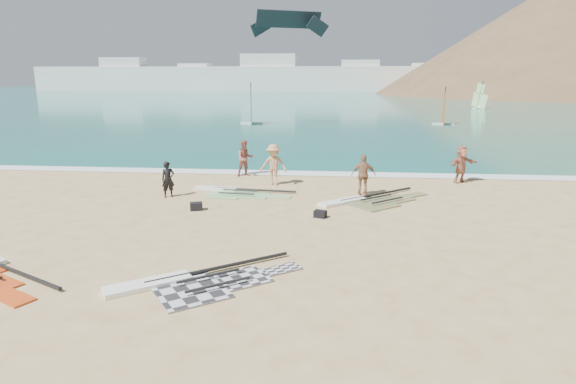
# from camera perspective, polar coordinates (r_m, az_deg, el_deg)

# --- Properties ---
(ground) EXTENTS (300.00, 300.00, 0.00)m
(ground) POSITION_cam_1_polar(r_m,az_deg,el_deg) (14.44, -2.80, -7.58)
(ground) COLOR #D1BB7A
(ground) RESTS_ON ground
(sea) EXTENTS (300.00, 240.00, 0.06)m
(sea) POSITION_cam_1_polar(r_m,az_deg,el_deg) (145.42, 4.77, 11.57)
(sea) COLOR #0D615B
(sea) RESTS_ON ground
(surf_line) EXTENTS (300.00, 1.20, 0.04)m
(surf_line) POSITION_cam_1_polar(r_m,az_deg,el_deg) (26.22, 1.02, 2.16)
(surf_line) COLOR white
(surf_line) RESTS_ON ground
(far_town) EXTENTS (160.00, 8.00, 12.00)m
(far_town) POSITION_cam_1_polar(r_m,az_deg,el_deg) (164.27, -0.76, 13.42)
(far_town) COLOR white
(far_town) RESTS_ON ground
(rig_grey) EXTENTS (4.92, 3.84, 0.20)m
(rig_grey) POSITION_cam_1_polar(r_m,az_deg,el_deg) (12.83, -11.29, -10.44)
(rig_grey) COLOR #29292B
(rig_grey) RESTS_ON ground
(rig_green) EXTENTS (4.87, 2.17, 0.19)m
(rig_green) POSITION_cam_1_polar(r_m,az_deg,el_deg) (22.08, -6.63, 0.01)
(rig_green) COLOR green
(rig_green) RESTS_ON ground
(rig_orange) EXTENTS (4.88, 4.08, 0.20)m
(rig_orange) POSITION_cam_1_polar(r_m,az_deg,el_deg) (20.69, 9.42, -1.02)
(rig_orange) COLOR #DA6700
(rig_orange) RESTS_ON ground
(gear_bag_near) EXTENTS (0.57, 0.48, 0.31)m
(gear_bag_near) POSITION_cam_1_polar(r_m,az_deg,el_deg) (19.48, -10.82, -1.68)
(gear_bag_near) COLOR black
(gear_bag_near) RESTS_ON ground
(gear_bag_far) EXTENTS (0.52, 0.44, 0.27)m
(gear_bag_far) POSITION_cam_1_polar(r_m,az_deg,el_deg) (18.20, 3.84, -2.62)
(gear_bag_far) COLOR black
(gear_bag_far) RESTS_ON ground
(person_wetsuit) EXTENTS (0.69, 0.63, 1.58)m
(person_wetsuit) POSITION_cam_1_polar(r_m,az_deg,el_deg) (21.71, -14.03, 1.46)
(person_wetsuit) COLOR black
(person_wetsuit) RESTS_ON ground
(beachgoer_left) EXTENTS (1.15, 1.05, 1.91)m
(beachgoer_left) POSITION_cam_1_polar(r_m,az_deg,el_deg) (25.61, -5.10, 4.01)
(beachgoer_left) COLOR #9E5549
(beachgoer_left) RESTS_ON ground
(beachgoer_mid) EXTENTS (1.31, 0.77, 2.01)m
(beachgoer_mid) POSITION_cam_1_polar(r_m,az_deg,el_deg) (23.36, -1.73, 3.24)
(beachgoer_mid) COLOR tan
(beachgoer_mid) RESTS_ON ground
(beachgoer_back) EXTENTS (1.09, 0.49, 1.83)m
(beachgoer_back) POSITION_cam_1_polar(r_m,az_deg,el_deg) (21.70, 8.94, 2.03)
(beachgoer_back) COLOR #986A49
(beachgoer_back) RESTS_ON ground
(beachgoer_right) EXTENTS (1.76, 1.40, 1.87)m
(beachgoer_right) POSITION_cam_1_polar(r_m,az_deg,el_deg) (25.39, 19.85, 3.11)
(beachgoer_right) COLOR #B46C52
(beachgoer_right) RESTS_ON ground
(windsurfer_left) EXTENTS (2.55, 2.98, 4.50)m
(windsurfer_left) POSITION_cam_1_polar(r_m,az_deg,el_deg) (53.38, -4.38, 9.42)
(windsurfer_left) COLOR white
(windsurfer_left) RESTS_ON ground
(windsurfer_centre) EXTENTS (2.30, 2.73, 4.09)m
(windsurfer_centre) POSITION_cam_1_polar(r_m,az_deg,el_deg) (55.24, 17.95, 8.86)
(windsurfer_centre) COLOR white
(windsurfer_centre) RESTS_ON ground
(windsurfer_right) EXTENTS (2.36, 2.40, 4.46)m
(windsurfer_right) POSITION_cam_1_polar(r_m,az_deg,el_deg) (83.81, 21.75, 10.04)
(windsurfer_right) COLOR white
(windsurfer_right) RESTS_ON ground
(kitesurf_kite) EXTENTS (7.45, 3.81, 2.57)m
(kitesurf_kite) POSITION_cam_1_polar(r_m,az_deg,el_deg) (51.67, 0.10, 19.56)
(kitesurf_kite) COLOR black
(kitesurf_kite) RESTS_ON ground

